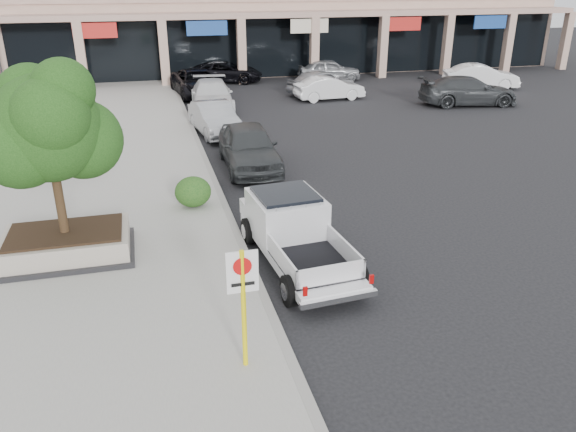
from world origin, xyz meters
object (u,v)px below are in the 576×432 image
object	(u,v)px
planter_tree	(54,127)
lot_car_d	(225,72)
planter	(67,244)
lot_car_b	(329,88)
curb_car_b	(215,118)
no_parking_sign	(243,294)
curb_car_c	(212,96)
lot_car_a	(321,82)
curb_car_d	(198,83)
pickup_truck	(298,236)
lot_car_c	(468,91)
lot_car_f	(481,76)
lot_car_e	(329,70)
curb_car_a	(249,147)

from	to	relation	value
planter_tree	lot_car_d	world-z (taller)	planter_tree
planter	lot_car_b	xyz separation A→B (m)	(12.79, 17.48, 0.19)
planter	curb_car_b	xyz separation A→B (m)	(5.29, 11.44, 0.25)
no_parking_sign	lot_car_b	distance (m)	24.68
curb_car_c	lot_car_a	xyz separation A→B (m)	(7.00, 2.67, -0.02)
curb_car_b	curb_car_d	distance (m)	9.12
planter	curb_car_b	world-z (taller)	curb_car_b
planter	lot_car_a	xyz separation A→B (m)	(12.84, 19.14, 0.27)
pickup_truck	lot_car_a	distance (m)	22.04
planter	lot_car_d	world-z (taller)	lot_car_d
curb_car_d	lot_car_a	xyz separation A→B (m)	(7.29, -1.42, -0.03)
lot_car_c	lot_car_f	xyz separation A→B (m)	(3.47, 4.24, -0.02)
lot_car_b	curb_car_b	bearing A→B (deg)	124.91
planter_tree	no_parking_sign	bearing A→B (deg)	-58.64
curb_car_b	lot_car_e	distance (m)	15.53
no_parking_sign	curb_car_a	xyz separation A→B (m)	(2.35, 11.61, -0.82)
planter	no_parking_sign	bearing A→B (deg)	-56.90
pickup_truck	lot_car_e	world-z (taller)	pickup_truck
curb_car_a	lot_car_b	xyz separation A→B (m)	(6.94, 11.23, -0.15)
curb_car_a	lot_car_b	bearing A→B (deg)	59.48
curb_car_b	lot_car_f	size ratio (longest dim) A/B	0.95
curb_car_b	lot_car_f	world-z (taller)	lot_car_f
curb_car_d	lot_car_e	world-z (taller)	curb_car_d
planter	planter_tree	size ratio (longest dim) A/B	0.80
no_parking_sign	lot_car_b	bearing A→B (deg)	67.86
planter_tree	lot_car_a	distance (m)	23.00
curb_car_a	lot_car_e	distance (m)	19.61
no_parking_sign	curb_car_d	xyz separation A→B (m)	(2.06, 25.92, -0.86)
lot_car_e	curb_car_c	bearing A→B (deg)	135.65
curb_car_a	pickup_truck	bearing A→B (deg)	-91.12
curb_car_a	curb_car_d	bearing A→B (deg)	92.35
planter_tree	curb_car_b	xyz separation A→B (m)	(5.16, 11.28, -2.69)
curb_car_b	lot_car_c	world-z (taller)	lot_car_c
pickup_truck	lot_car_a	xyz separation A→B (m)	(7.32, 20.79, -0.05)
planter	curb_car_d	distance (m)	21.30
planter	pickup_truck	xyz separation A→B (m)	(5.53, -1.65, 0.32)
curb_car_b	lot_car_d	world-z (taller)	curb_car_b
planter	lot_car_a	world-z (taller)	lot_car_a
lot_car_b	lot_car_c	distance (m)	7.75
no_parking_sign	curb_car_a	distance (m)	11.87
lot_car_e	pickup_truck	bearing A→B (deg)	166.81
curb_car_a	lot_car_e	world-z (taller)	curb_car_a
curb_car_c	no_parking_sign	bearing A→B (deg)	-91.47
curb_car_a	lot_car_d	bearing A→B (deg)	84.95
lot_car_b	lot_car_c	bearing A→B (deg)	-119.30
lot_car_a	pickup_truck	bearing A→B (deg)	141.55
lot_car_b	no_parking_sign	bearing A→B (deg)	153.91
planter_tree	lot_car_d	size ratio (longest dim) A/B	0.81
planter	lot_car_d	distance (m)	26.06
curb_car_d	curb_car_a	bearing A→B (deg)	-94.68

